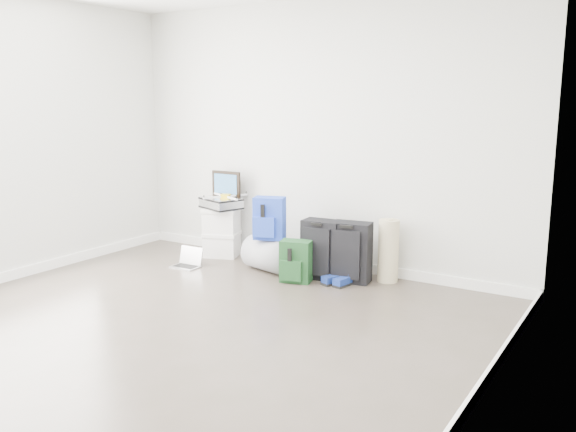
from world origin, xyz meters
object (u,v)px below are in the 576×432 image
Objects in this scene: carry_on at (351,252)px; duffel_bag at (271,255)px; briefcase at (221,203)px; laptop at (188,262)px; large_suitcase at (322,249)px; boxes_stack at (222,232)px.

duffel_bag is at bearing 178.04° from carry_on.
briefcase is at bearing 167.00° from carry_on.
large_suitcase is at bearing 13.50° from laptop.
briefcase is 1.40m from large_suitcase.
laptop is (-1.68, -0.42, -0.24)m from carry_on.
carry_on is at bearing 4.49° from large_suitcase.
boxes_stack is 1.37m from large_suitcase.
duffel_bag is at bearing 19.26° from laptop.
duffel_bag is at bearing -178.88° from large_suitcase.
large_suitcase reaches higher than laptop.
briefcase is at bearing 168.41° from large_suitcase.
duffel_bag is at bearing 3.78° from briefcase.
briefcase reaches higher than boxes_stack.
briefcase reaches higher than carry_on.
duffel_bag is at bearing -35.10° from boxes_stack.
duffel_bag reaches higher than laptop.
carry_on reaches higher than laptop.
briefcase is at bearing 85.13° from laptop.
carry_on reaches higher than large_suitcase.
briefcase is at bearing 179.17° from duffel_bag.
duffel_bag is 0.96× the size of large_suitcase.
large_suitcase is 1.46m from laptop.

